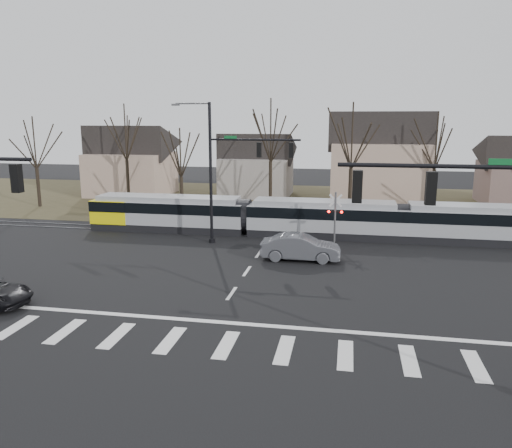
# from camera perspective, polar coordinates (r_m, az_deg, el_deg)

# --- Properties ---
(ground) EXTENTS (140.00, 140.00, 0.00)m
(ground) POSITION_cam_1_polar(r_m,az_deg,el_deg) (24.81, -3.89, -9.47)
(ground) COLOR black
(grass_verge) EXTENTS (140.00, 28.00, 0.01)m
(grass_verge) POSITION_cam_1_polar(r_m,az_deg,el_deg) (55.40, 4.40, 2.52)
(grass_verge) COLOR #38331E
(grass_verge) RESTS_ON ground
(crosswalk) EXTENTS (27.00, 2.60, 0.01)m
(crosswalk) POSITION_cam_1_polar(r_m,az_deg,el_deg) (21.28, -6.65, -13.29)
(crosswalk) COLOR silver
(crosswalk) RESTS_ON ground
(stop_line) EXTENTS (28.00, 0.35, 0.01)m
(stop_line) POSITION_cam_1_polar(r_m,az_deg,el_deg) (23.20, -5.02, -11.04)
(stop_line) COLOR silver
(stop_line) RESTS_ON ground
(lane_dashes) EXTENTS (0.18, 30.00, 0.01)m
(lane_dashes) POSITION_cam_1_polar(r_m,az_deg,el_deg) (39.83, 1.86, -1.18)
(lane_dashes) COLOR silver
(lane_dashes) RESTS_ON ground
(rail_pair) EXTENTS (90.00, 1.52, 0.06)m
(rail_pair) POSITION_cam_1_polar(r_m,az_deg,el_deg) (39.63, 1.81, -1.21)
(rail_pair) COLOR #59595E
(rail_pair) RESTS_ON ground
(tram) EXTENTS (37.58, 2.79, 2.85)m
(tram) POSITION_cam_1_polar(r_m,az_deg,el_deg) (39.12, 7.50, 0.80)
(tram) COLOR gray
(tram) RESTS_ON ground
(sedan) EXTENTS (1.96, 5.20, 1.69)m
(sedan) POSITION_cam_1_polar(r_m,az_deg,el_deg) (32.59, 5.12, -2.67)
(sedan) COLOR #4F5157
(sedan) RESTS_ON ground
(signal_pole_near_right) EXTENTS (6.72, 0.44, 8.00)m
(signal_pole_near_right) POSITION_cam_1_polar(r_m,az_deg,el_deg) (17.32, 24.49, -2.11)
(signal_pole_near_right) COLOR black
(signal_pole_near_right) RESTS_ON ground
(signal_pole_far) EXTENTS (9.28, 0.44, 10.20)m
(signal_pole_far) POSITION_cam_1_polar(r_m,az_deg,el_deg) (35.97, -2.76, 6.59)
(signal_pole_far) COLOR black
(signal_pole_far) RESTS_ON ground
(rail_crossing_signal) EXTENTS (1.08, 0.36, 4.00)m
(rail_crossing_signal) POSITION_cam_1_polar(r_m,az_deg,el_deg) (35.87, 9.01, 0.28)
(rail_crossing_signal) COLOR #59595B
(rail_crossing_signal) RESTS_ON ground
(tree_row) EXTENTS (59.20, 7.20, 10.00)m
(tree_row) POSITION_cam_1_polar(r_m,az_deg,el_deg) (48.66, 6.06, 7.11)
(tree_row) COLOR black
(tree_row) RESTS_ON ground
(house_a) EXTENTS (9.72, 8.64, 8.60)m
(house_a) POSITION_cam_1_polar(r_m,az_deg,el_deg) (62.17, -14.12, 7.36)
(house_a) COLOR tan
(house_a) RESTS_ON ground
(house_b) EXTENTS (8.64, 7.56, 7.65)m
(house_b) POSITION_cam_1_polar(r_m,az_deg,el_deg) (59.56, 0.06, 7.06)
(house_b) COLOR gray
(house_b) RESTS_ON ground
(house_c) EXTENTS (10.80, 8.64, 10.10)m
(house_c) POSITION_cam_1_polar(r_m,az_deg,el_deg) (55.56, 13.95, 7.66)
(house_c) COLOR tan
(house_c) RESTS_ON ground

